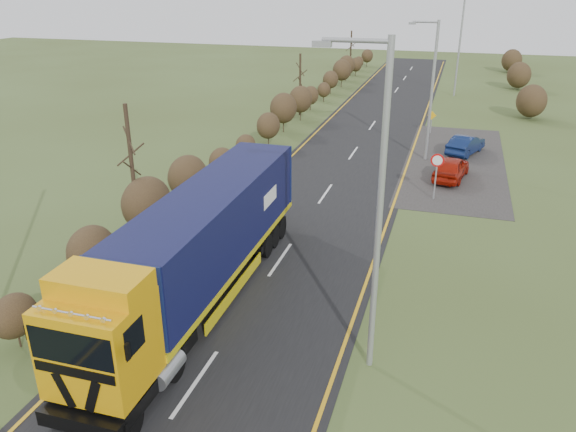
# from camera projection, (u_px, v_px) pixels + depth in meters

# --- Properties ---
(ground) EXTENTS (160.00, 160.00, 0.00)m
(ground) POSITION_uv_depth(u_px,v_px,m) (246.00, 310.00, 19.52)
(ground) COLOR #3D491F
(ground) RESTS_ON ground
(road) EXTENTS (8.00, 120.00, 0.02)m
(road) POSITION_uv_depth(u_px,v_px,m) (316.00, 207.00, 28.34)
(road) COLOR black
(road) RESTS_ON ground
(layby) EXTENTS (6.00, 18.00, 0.02)m
(layby) POSITION_uv_depth(u_px,v_px,m) (455.00, 162.00, 35.41)
(layby) COLOR #2C2927
(layby) RESTS_ON ground
(lane_markings) EXTENTS (7.52, 116.00, 0.01)m
(lane_markings) POSITION_uv_depth(u_px,v_px,m) (315.00, 209.00, 28.06)
(lane_markings) COLOR gold
(lane_markings) RESTS_ON road
(hedgerow) EXTENTS (2.24, 102.04, 6.05)m
(hedgerow) POSITION_uv_depth(u_px,v_px,m) (188.00, 179.00, 27.46)
(hedgerow) COLOR #302115
(hedgerow) RESTS_ON ground
(lorry) EXTENTS (2.81, 14.42, 4.02)m
(lorry) POSITION_uv_depth(u_px,v_px,m) (200.00, 243.00, 19.23)
(lorry) COLOR black
(lorry) RESTS_ON ground
(car_red_hatchback) EXTENTS (2.22, 4.11, 1.33)m
(car_red_hatchback) POSITION_uv_depth(u_px,v_px,m) (451.00, 168.00, 32.11)
(car_red_hatchback) COLOR #9B1507
(car_red_hatchback) RESTS_ON ground
(car_blue_sedan) EXTENTS (2.56, 4.00, 1.25)m
(car_blue_sedan) POSITION_uv_depth(u_px,v_px,m) (466.00, 145.00, 36.80)
(car_blue_sedan) COLOR #0B183F
(car_blue_sedan) RESTS_ON ground
(streetlight_near) EXTENTS (2.00, 0.19, 9.44)m
(streetlight_near) POSITION_uv_depth(u_px,v_px,m) (376.00, 202.00, 14.82)
(streetlight_near) COLOR #96999C
(streetlight_near) RESTS_ON ground
(streetlight_mid) EXTENTS (1.81, 0.18, 8.48)m
(streetlight_mid) POSITION_uv_depth(u_px,v_px,m) (431.00, 86.00, 34.10)
(streetlight_mid) COLOR #96999C
(streetlight_mid) RESTS_ON ground
(streetlight_far) EXTENTS (2.07, 0.20, 9.77)m
(streetlight_far) POSITION_uv_depth(u_px,v_px,m) (459.00, 39.00, 53.45)
(streetlight_far) COLOR #96999C
(streetlight_far) RESTS_ON ground
(speed_sign) EXTENTS (0.68, 0.10, 2.48)m
(speed_sign) POSITION_uv_depth(u_px,v_px,m) (437.00, 167.00, 28.70)
(speed_sign) COLOR #96999C
(speed_sign) RESTS_ON ground
(warning_board) EXTENTS (0.64, 0.11, 1.69)m
(warning_board) POSITION_uv_depth(u_px,v_px,m) (431.00, 120.00, 41.59)
(warning_board) COLOR #96999C
(warning_board) RESTS_ON ground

